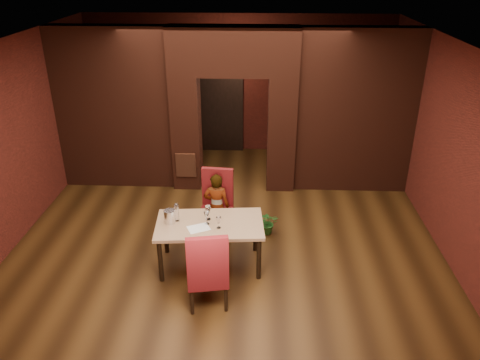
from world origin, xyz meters
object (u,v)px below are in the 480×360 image
at_px(wine_glass_b, 207,218).
at_px(wine_bucket, 170,216).
at_px(wine_glass_c, 219,223).
at_px(potted_plant, 268,223).
at_px(person_seated, 217,207).
at_px(dining_table, 210,244).
at_px(water_bottle, 177,212).
at_px(chair_far, 216,206).
at_px(chair_near, 207,266).
at_px(wine_glass_a, 208,213).

xyz_separation_m(wine_glass_b, wine_bucket, (-0.55, 0.02, -0.00)).
height_order(wine_glass_c, potted_plant, wine_glass_c).
height_order(wine_glass_b, potted_plant, wine_glass_b).
relative_size(person_seated, wine_glass_b, 5.73).
relative_size(dining_table, water_bottle, 5.47).
bearing_deg(chair_far, chair_near, -83.02).
relative_size(chair_near, water_bottle, 4.08).
bearing_deg(wine_glass_b, chair_far, 86.95).
relative_size(chair_far, potted_plant, 2.89).
bearing_deg(person_seated, wine_glass_a, 89.12).
bearing_deg(wine_glass_c, potted_plant, 55.71).
bearing_deg(water_bottle, wine_glass_c, -15.63).
bearing_deg(wine_bucket, wine_glass_a, 11.69).
height_order(chair_far, water_bottle, chair_far).
distance_m(person_seated, wine_bucket, 1.05).
bearing_deg(chair_near, water_bottle, -68.84).
bearing_deg(wine_glass_c, person_seated, 97.28).
height_order(wine_bucket, water_bottle, water_bottle).
height_order(chair_far, potted_plant, chair_far).
relative_size(wine_glass_c, potted_plant, 0.45).
distance_m(chair_far, wine_glass_a, 0.78).
bearing_deg(dining_table, chair_near, -91.37).
xyz_separation_m(chair_far, person_seated, (0.02, -0.04, 0.01)).
relative_size(person_seated, potted_plant, 2.93).
relative_size(chair_near, wine_glass_c, 6.55).
bearing_deg(potted_plant, chair_far, -172.20).
xyz_separation_m(dining_table, water_bottle, (-0.50, 0.05, 0.52)).
height_order(chair_far, wine_glass_b, chair_far).
bearing_deg(chair_far, wine_glass_a, -87.55).
bearing_deg(potted_plant, wine_glass_a, -137.35).
height_order(person_seated, wine_glass_b, person_seated).
bearing_deg(wine_glass_a, water_bottle, -172.91).
distance_m(chair_near, person_seated, 1.65).
height_order(wine_glass_a, wine_bucket, wine_glass_a).
bearing_deg(potted_plant, person_seated, -169.23).
bearing_deg(wine_glass_b, potted_plant, 46.62).
relative_size(chair_near, person_seated, 1.01).
bearing_deg(wine_glass_c, wine_glass_a, 127.07).
height_order(dining_table, person_seated, person_seated).
bearing_deg(water_bottle, chair_far, 57.28).
distance_m(wine_glass_b, wine_bucket, 0.55).
bearing_deg(water_bottle, potted_plant, 33.18).
height_order(wine_glass_a, potted_plant, wine_glass_a).
distance_m(chair_far, wine_glass_b, 0.90).
height_order(wine_glass_b, wine_bucket, wine_glass_b).
distance_m(wine_glass_a, water_bottle, 0.47).
bearing_deg(chair_near, chair_far, -98.39).
xyz_separation_m(chair_near, wine_glass_c, (0.10, 0.73, 0.24)).
height_order(chair_near, wine_bucket, chair_near).
distance_m(chair_far, person_seated, 0.05).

